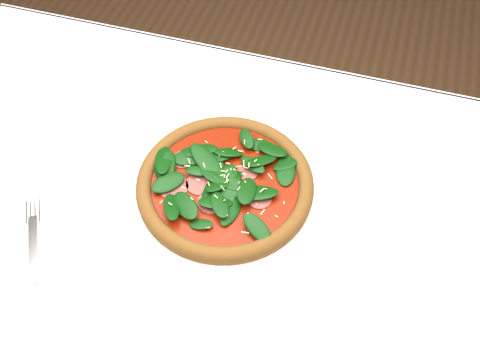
% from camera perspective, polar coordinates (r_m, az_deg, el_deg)
% --- Properties ---
extents(dining_table, '(1.21, 0.81, 0.75)m').
position_cam_1_polar(dining_table, '(0.96, -5.11, -6.43)').
color(dining_table, white).
rests_on(dining_table, ground).
extents(plate, '(0.34, 0.34, 0.01)m').
position_cam_1_polar(plate, '(0.89, -1.59, -0.98)').
color(plate, white).
rests_on(plate, dining_table).
extents(pizza, '(0.33, 0.33, 0.04)m').
position_cam_1_polar(pizza, '(0.87, -1.62, -0.23)').
color(pizza, brown).
rests_on(pizza, plate).
extents(napkin, '(0.15, 0.12, 0.01)m').
position_cam_1_polar(napkin, '(0.89, -21.05, -7.05)').
color(napkin, white).
rests_on(napkin, dining_table).
extents(fork, '(0.09, 0.14, 0.00)m').
position_cam_1_polar(fork, '(0.89, -21.20, -5.32)').
color(fork, silver).
rests_on(fork, napkin).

